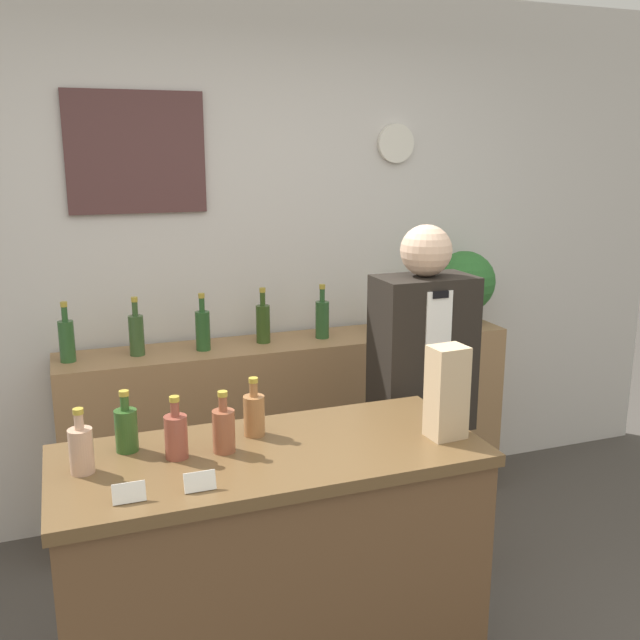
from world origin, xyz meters
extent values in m
cube|color=silver|center=(0.00, 2.00, 1.35)|extent=(5.20, 0.06, 2.70)
cube|color=#50302F|center=(-0.56, 1.96, 1.89)|extent=(0.65, 0.02, 0.57)
cylinder|color=white|center=(0.79, 1.95, 1.94)|extent=(0.20, 0.03, 0.20)
cube|color=#9E754C|center=(0.14, 1.76, 0.48)|extent=(2.32, 0.37, 0.96)
cube|color=brown|center=(-0.36, 0.47, 0.47)|extent=(1.34, 0.56, 0.93)
cube|color=brown|center=(-0.36, 0.47, 0.95)|extent=(1.37, 0.59, 0.04)
cylinder|color=#2D5123|center=(0.23, 0.25, 0.29)|extent=(0.07, 0.07, 0.26)
cube|color=black|center=(0.46, 0.97, 0.38)|extent=(0.31, 0.24, 0.75)
cube|color=black|center=(0.46, 0.97, 1.08)|extent=(0.41, 0.24, 0.65)
cube|color=white|center=(0.46, 0.85, 1.22)|extent=(0.11, 0.01, 0.29)
cube|color=black|center=(0.46, 0.84, 1.35)|extent=(0.07, 0.01, 0.03)
sphere|color=#DBB293|center=(0.46, 0.97, 1.51)|extent=(0.21, 0.21, 0.21)
cylinder|color=#4C3D2D|center=(1.14, 1.76, 1.01)|extent=(0.17, 0.17, 0.09)
sphere|color=#2D6B2D|center=(1.14, 1.76, 1.20)|extent=(0.34, 0.34, 0.34)
cube|color=tan|center=(0.22, 0.37, 1.13)|extent=(0.13, 0.11, 0.31)
cube|color=white|center=(-0.82, 0.27, 1.00)|extent=(0.09, 0.02, 0.06)
cube|color=white|center=(-0.63, 0.27, 1.00)|extent=(0.09, 0.02, 0.06)
cylinder|color=tan|center=(-0.93, 0.51, 1.04)|extent=(0.07, 0.07, 0.14)
cylinder|color=tan|center=(-0.93, 0.51, 1.13)|extent=(0.03, 0.03, 0.05)
cylinder|color=#B29933|center=(-0.93, 0.51, 1.17)|extent=(0.03, 0.03, 0.02)
cylinder|color=#2E5522|center=(-0.79, 0.62, 1.04)|extent=(0.07, 0.07, 0.14)
cylinder|color=#2E5522|center=(-0.79, 0.62, 1.13)|extent=(0.03, 0.03, 0.05)
cylinder|color=#B29933|center=(-0.79, 0.62, 1.17)|extent=(0.03, 0.03, 0.02)
cylinder|color=brown|center=(-0.65, 0.52, 1.04)|extent=(0.07, 0.07, 0.14)
cylinder|color=brown|center=(-0.65, 0.52, 1.13)|extent=(0.03, 0.03, 0.05)
cylinder|color=#B29933|center=(-0.65, 0.52, 1.17)|extent=(0.03, 0.03, 0.02)
cylinder|color=brown|center=(-0.50, 0.51, 1.04)|extent=(0.07, 0.07, 0.14)
cylinder|color=brown|center=(-0.50, 0.51, 1.13)|extent=(0.03, 0.03, 0.05)
cylinder|color=#B29933|center=(-0.50, 0.51, 1.17)|extent=(0.03, 0.03, 0.02)
cylinder|color=#9F683C|center=(-0.38, 0.61, 1.04)|extent=(0.07, 0.07, 0.14)
cylinder|color=#9F683C|center=(-0.38, 0.61, 1.13)|extent=(0.03, 0.03, 0.05)
cylinder|color=#B29933|center=(-0.38, 0.61, 1.17)|extent=(0.03, 0.03, 0.02)
cylinder|color=#2C572A|center=(-0.94, 1.76, 1.06)|extent=(0.07, 0.07, 0.19)
cylinder|color=#2C572A|center=(-0.94, 1.76, 1.19)|extent=(0.03, 0.03, 0.07)
cylinder|color=#B29933|center=(-0.94, 1.76, 1.23)|extent=(0.03, 0.03, 0.02)
cylinder|color=#355229|center=(-0.63, 1.76, 1.06)|extent=(0.07, 0.07, 0.19)
cylinder|color=#355229|center=(-0.63, 1.76, 1.19)|extent=(0.03, 0.03, 0.07)
cylinder|color=#B29933|center=(-0.63, 1.76, 1.23)|extent=(0.03, 0.03, 0.02)
cylinder|color=#275326|center=(-0.32, 1.74, 1.06)|extent=(0.07, 0.07, 0.19)
cylinder|color=#275326|center=(-0.32, 1.74, 1.19)|extent=(0.03, 0.03, 0.07)
cylinder|color=#B29933|center=(-0.32, 1.74, 1.23)|extent=(0.03, 0.03, 0.02)
cylinder|color=#304A1C|center=(-0.01, 1.77, 1.06)|extent=(0.07, 0.07, 0.19)
cylinder|color=#304A1C|center=(-0.01, 1.77, 1.19)|extent=(0.03, 0.03, 0.07)
cylinder|color=#B29933|center=(-0.01, 1.77, 1.23)|extent=(0.03, 0.03, 0.02)
cylinder|color=#2A5429|center=(0.30, 1.75, 1.06)|extent=(0.07, 0.07, 0.19)
cylinder|color=#2A5429|center=(0.30, 1.75, 1.19)|extent=(0.03, 0.03, 0.07)
cylinder|color=#B29933|center=(0.30, 1.75, 1.23)|extent=(0.03, 0.03, 0.02)
cylinder|color=#2D4C27|center=(0.61, 1.76, 1.06)|extent=(0.07, 0.07, 0.19)
cylinder|color=#2D4C27|center=(0.61, 1.76, 1.19)|extent=(0.03, 0.03, 0.07)
cylinder|color=#B29933|center=(0.61, 1.76, 1.23)|extent=(0.03, 0.03, 0.02)
cylinder|color=#344A2A|center=(0.92, 1.76, 1.06)|extent=(0.07, 0.07, 0.19)
cylinder|color=#344A2A|center=(0.92, 1.76, 1.19)|extent=(0.03, 0.03, 0.07)
cylinder|color=#B29933|center=(0.92, 1.76, 1.23)|extent=(0.03, 0.03, 0.02)
camera|label=1|loc=(-0.95, -1.58, 1.91)|focal=40.00mm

